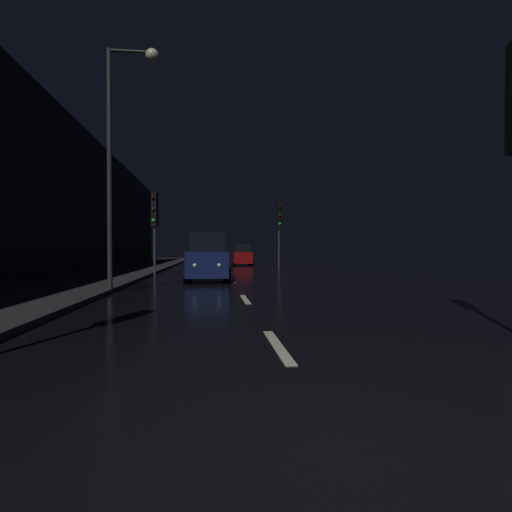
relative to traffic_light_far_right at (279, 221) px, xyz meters
name	(u,v)px	position (x,y,z in m)	size (l,w,h in m)	color
ground	(226,272)	(-4.13, -3.55, -3.62)	(25.25, 84.00, 0.02)	black
sidewalk_left	(126,271)	(-10.55, -3.55, -3.54)	(4.40, 84.00, 0.15)	#28282B
building_facade_left	(64,195)	(-13.15, -7.05, 0.84)	(0.80, 63.00, 8.90)	black
lane_centerline	(244,298)	(-4.13, -18.69, -3.61)	(0.16, 15.33, 0.01)	beige
traffic_light_far_right	(279,221)	(0.00, 0.00, 0.00)	(0.38, 0.48, 4.96)	#38383A
traffic_light_far_left	(154,216)	(-8.26, -7.20, -0.25)	(0.37, 0.48, 4.65)	#38383A
streetlamp_overhead	(122,133)	(-8.03, -16.84, 1.70)	(1.70, 0.44, 8.15)	#2D2D30
car_approaching_headlights	(207,259)	(-5.28, -11.43, -2.60)	(2.03, 4.40, 2.22)	#141E51
car_distant_taillights	(242,256)	(-2.23, 7.74, -2.70)	(1.83, 3.96, 1.99)	maroon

